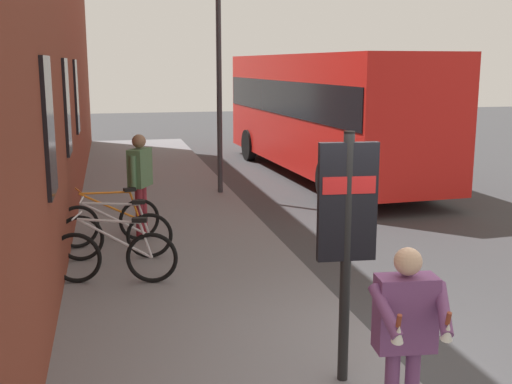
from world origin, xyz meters
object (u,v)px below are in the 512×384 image
city_bus (323,107)px  tourist_with_hotdogs (406,326)px  bicycle_by_door (116,235)px  street_lamp (219,68)px  transit_info_sign (347,218)px  pedestrian_crossing_street (140,174)px  bicycle_under_window (110,221)px  bicycle_nearest_sign (114,256)px

city_bus → tourist_with_hotdogs: size_ratio=6.55×
bicycle_by_door → tourist_with_hotdogs: 5.94m
street_lamp → tourist_with_hotdogs: bearing=178.2°
transit_info_sign → pedestrian_crossing_street: (5.77, 1.60, -0.50)m
bicycle_under_window → transit_info_sign: bearing=-157.9°
bicycle_nearest_sign → tourist_with_hotdogs: size_ratio=1.07×
bicycle_by_door → tourist_with_hotdogs: tourist_with_hotdogs is taller
bicycle_nearest_sign → pedestrian_crossing_street: (2.46, -0.50, 0.71)m
city_bus → bicycle_by_door: bearing=140.9°
transit_info_sign → bicycle_nearest_sign: bearing=32.4°
pedestrian_crossing_street → bicycle_nearest_sign: bearing=168.6°
bicycle_nearest_sign → bicycle_under_window: size_ratio=1.01×
bicycle_by_door → tourist_with_hotdogs: size_ratio=1.09×
bicycle_nearest_sign → transit_info_sign: bearing=-147.6°
bicycle_nearest_sign → street_lamp: 6.91m
city_bus → street_lamp: bearing=124.5°
bicycle_by_door → transit_info_sign: size_ratio=0.74×
transit_info_sign → bicycle_by_door: bearing=25.1°
bicycle_nearest_sign → city_bus: (8.20, -5.81, 1.41)m
pedestrian_crossing_street → bicycle_under_window: bearing=129.1°
bicycle_nearest_sign → bicycle_by_door: bearing=-1.7°
bicycle_nearest_sign → pedestrian_crossing_street: bearing=-11.4°
bicycle_nearest_sign → bicycle_under_window: same height
street_lamp → pedestrian_crossing_street: bearing=149.9°
transit_info_sign → street_lamp: bearing=-2.5°
bicycle_by_door → city_bus: bearing=-39.1°
transit_info_sign → street_lamp: size_ratio=0.49×
pedestrian_crossing_street → tourist_with_hotdogs: pedestrian_crossing_street is taller
bicycle_under_window → pedestrian_crossing_street: 1.00m
bicycle_nearest_sign → city_bus: bearing=-35.3°
bicycle_under_window → tourist_with_hotdogs: size_ratio=1.06×
bicycle_nearest_sign → transit_info_sign: size_ratio=0.73×
bicycle_by_door → tourist_with_hotdogs: (-5.50, -2.15, 0.61)m
bicycle_by_door → transit_info_sign: (-4.41, -2.07, 1.21)m
street_lamp → bicycle_nearest_sign: bearing=157.1°
bicycle_under_window → pedestrian_crossing_street: bearing=-50.9°
tourist_with_hotdogs → street_lamp: bearing=-1.8°
transit_info_sign → tourist_with_hotdogs: transit_info_sign is taller
bicycle_under_window → street_lamp: (3.92, -2.56, 2.51)m
transit_info_sign → street_lamp: 9.33m
bicycle_under_window → pedestrian_crossing_street: size_ratio=0.96×
transit_info_sign → city_bus: (11.50, -3.71, 0.20)m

